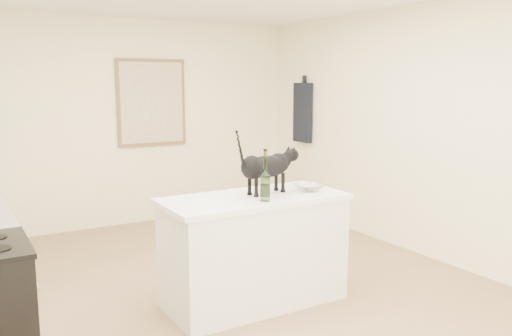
# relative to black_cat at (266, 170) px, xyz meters

# --- Properties ---
(floor) EXTENTS (5.50, 5.50, 0.00)m
(floor) POSITION_rel_black_cat_xyz_m (-0.23, 0.17, -1.10)
(floor) COLOR #8F714C
(floor) RESTS_ON ground
(wall_back) EXTENTS (4.50, 0.00, 4.50)m
(wall_back) POSITION_rel_black_cat_xyz_m (-0.23, 2.92, 0.20)
(wall_back) COLOR #F9E8C1
(wall_back) RESTS_ON ground
(wall_right) EXTENTS (0.00, 5.50, 5.50)m
(wall_right) POSITION_rel_black_cat_xyz_m (2.02, 0.17, 0.20)
(wall_right) COLOR #F9E8C1
(wall_right) RESTS_ON ground
(island_base) EXTENTS (1.44, 0.67, 0.86)m
(island_base) POSITION_rel_black_cat_xyz_m (-0.13, -0.03, -0.67)
(island_base) COLOR white
(island_base) RESTS_ON floor
(island_top) EXTENTS (1.50, 0.70, 0.04)m
(island_top) POSITION_rel_black_cat_xyz_m (-0.13, -0.03, -0.22)
(island_top) COLOR white
(island_top) RESTS_ON island_base
(artwork_frame) EXTENTS (0.90, 0.03, 1.10)m
(artwork_frame) POSITION_rel_black_cat_xyz_m (0.07, 2.89, 0.45)
(artwork_frame) COLOR brown
(artwork_frame) RESTS_ON wall_back
(artwork_canvas) EXTENTS (0.82, 0.00, 1.02)m
(artwork_canvas) POSITION_rel_black_cat_xyz_m (0.07, 2.87, 0.45)
(artwork_canvas) COLOR beige
(artwork_canvas) RESTS_ON wall_back
(hanging_garment) EXTENTS (0.08, 0.34, 0.80)m
(hanging_garment) POSITION_rel_black_cat_xyz_m (1.96, 2.22, 0.30)
(hanging_garment) COLOR black
(hanging_garment) RESTS_ON wall_right
(black_cat) EXTENTS (0.60, 0.26, 0.40)m
(black_cat) POSITION_rel_black_cat_xyz_m (0.00, 0.00, 0.00)
(black_cat) COLOR black
(black_cat) RESTS_ON island_top
(wine_bottle) EXTENTS (0.09, 0.09, 0.36)m
(wine_bottle) POSITION_rel_black_cat_xyz_m (-0.15, -0.23, -0.02)
(wine_bottle) COLOR #295120
(wine_bottle) RESTS_ON island_top
(glass_bowl) EXTENTS (0.27, 0.27, 0.06)m
(glass_bowl) POSITION_rel_black_cat_xyz_m (0.37, -0.10, -0.17)
(glass_bowl) COLOR white
(glass_bowl) RESTS_ON island_top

